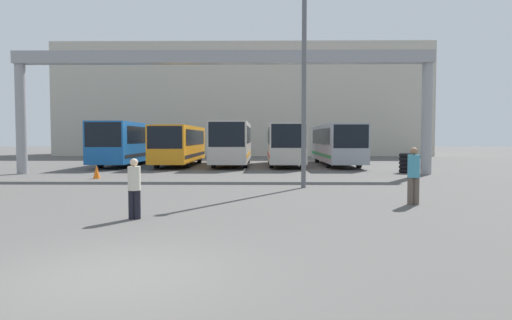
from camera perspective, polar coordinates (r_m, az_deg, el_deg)
The scene contains 13 objects.
ground_plane at distance 7.57m, azimuth -17.30°, elevation -13.70°, with size 200.00×200.00×0.00m, color #514F4C.
building_backdrop at distance 57.83m, azimuth -1.52°, elevation 7.15°, with size 43.56×12.00×12.97m.
overhead_gantry at distance 26.85m, azimuth -4.20°, elevation 10.78°, with size 24.19×0.80×7.10m.
bus_slot_0 at distance 36.98m, azimuth -15.40°, elevation 2.31°, with size 2.63×12.47×3.23m.
bus_slot_1 at distance 35.23m, azimuth -9.52°, elevation 2.12°, with size 2.51×10.75×2.97m.
bus_slot_2 at distance 34.92m, azimuth -3.00°, elevation 2.39°, with size 2.58×11.10×3.24m.
bus_slot_3 at distance 34.45m, azimuth 3.61°, elevation 2.26°, with size 2.48×10.23×3.11m.
bus_slot_4 at distance 35.69m, azimuth 9.98°, elevation 2.21°, with size 2.48×11.88×3.07m.
pedestrian_far_center at distance 15.32m, azimuth 19.10°, elevation -1.70°, with size 0.38×0.38×1.82m.
pedestrian_mid_left at distance 12.35m, azimuth -14.97°, elevation -3.27°, with size 0.33×0.33×1.59m.
traffic_cone at distance 25.10m, azimuth -19.31°, elevation -1.40°, with size 0.37×0.37×0.71m.
tire_stack at distance 28.91m, azimuth 18.44°, elevation -0.35°, with size 1.04×1.04×1.20m.
lamp_post at distance 19.58m, azimuth 6.02°, elevation 10.54°, with size 0.36×0.36×8.80m.
Camera 1 is at (2.28, -6.90, 2.14)m, focal length 32.00 mm.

